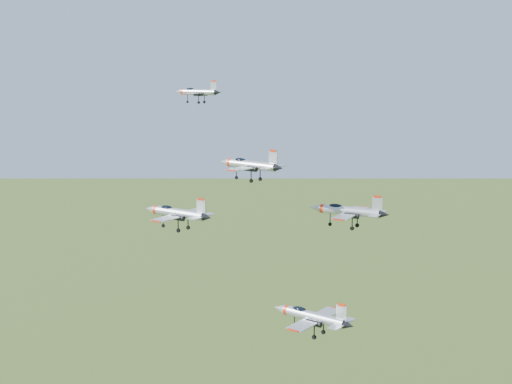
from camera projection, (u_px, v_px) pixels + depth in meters
The scene contains 5 objects.
jet_lead at pixel (197, 92), 140.07m from camera, with size 10.87×9.01×2.90m.
jet_left_high at pixel (250, 165), 118.25m from camera, with size 13.36×11.04×3.57m.
jet_right_high at pixel (177, 213), 107.35m from camera, with size 12.82×10.53×3.43m.
jet_left_low at pixel (347, 211), 117.52m from camera, with size 13.98×11.66×3.74m.
jet_right_low at pixel (311, 316), 101.95m from camera, with size 13.53×11.15×3.62m.
Camera 1 is at (68.62, -99.12, 157.11)m, focal length 50.00 mm.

